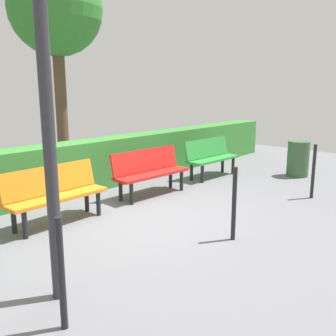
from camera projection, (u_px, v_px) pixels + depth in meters
name	position (u px, v px, depth m)	size (l,w,h in m)	color
ground_plane	(136.00, 215.00, 6.08)	(16.00, 16.00, 0.00)	slate
bench_green	(211.00, 156.00, 8.58)	(1.45, 0.51, 0.86)	#2D8C38
bench_red	(150.00, 170.00, 7.14)	(1.60, 0.52, 0.86)	red
bench_orange	(55.00, 192.00, 5.67)	(1.57, 0.51, 0.86)	orange
hedge_row	(107.00, 162.00, 7.87)	(11.09, 0.58, 0.97)	#387F33
tree_near	(56.00, 11.00, 8.54)	(2.11, 2.11, 4.78)	brown
railing_post_near	(313.00, 172.00, 6.92)	(0.06, 0.06, 1.00)	black
railing_post_mid	(234.00, 204.00, 5.03)	(0.06, 0.06, 1.00)	black
railing_post_far	(61.00, 274.00, 3.15)	(0.06, 0.06, 1.00)	black
lamp_post	(43.00, 50.00, 3.25)	(0.36, 0.36, 3.29)	#2D2D33
trash_bin	(298.00, 159.00, 8.65)	(0.48, 0.48, 0.80)	#385938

